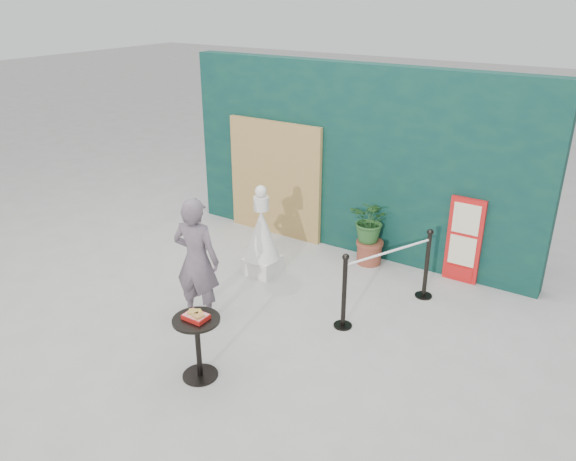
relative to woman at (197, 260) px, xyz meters
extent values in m
plane|color=#ADAAA5|center=(0.65, -0.08, -0.84)|extent=(60.00, 60.00, 0.00)
cube|color=#09292A|center=(0.65, 3.07, 0.66)|extent=(6.00, 0.30, 3.00)
cube|color=tan|center=(-0.75, 2.86, 0.16)|extent=(1.80, 0.08, 2.00)
imported|color=#675863|center=(0.00, 0.00, 0.00)|extent=(0.69, 0.53, 1.68)
cube|color=red|center=(2.55, 2.88, -0.19)|extent=(0.50, 0.06, 1.30)
cube|color=beige|center=(2.55, 2.85, 0.16)|extent=(0.38, 0.02, 0.45)
cube|color=beige|center=(2.55, 2.85, -0.34)|extent=(0.38, 0.02, 0.45)
cube|color=red|center=(2.55, 2.85, -0.69)|extent=(0.38, 0.02, 0.18)
cube|color=white|center=(-0.05, 1.49, -0.71)|extent=(0.47, 0.47, 0.26)
cone|color=white|center=(-0.05, 1.49, -0.20)|extent=(0.55, 0.55, 0.77)
cylinder|color=silver|center=(-0.05, 1.49, 0.29)|extent=(0.22, 0.22, 0.21)
sphere|color=white|center=(-0.05, 1.49, 0.48)|extent=(0.17, 0.17, 0.17)
cylinder|color=black|center=(0.81, -0.93, -0.83)|extent=(0.40, 0.40, 0.02)
cylinder|color=black|center=(0.81, -0.93, -0.48)|extent=(0.06, 0.06, 0.72)
cylinder|color=black|center=(0.81, -0.93, -0.11)|extent=(0.52, 0.52, 0.03)
cube|color=#AC1612|center=(0.81, -0.93, -0.07)|extent=(0.26, 0.19, 0.05)
cube|color=red|center=(0.81, -0.93, -0.04)|extent=(0.24, 0.17, 0.00)
cube|color=gold|center=(0.77, -0.92, -0.02)|extent=(0.15, 0.14, 0.02)
cube|color=#BD8845|center=(0.86, -0.95, -0.02)|extent=(0.13, 0.13, 0.02)
cone|color=yellow|center=(0.83, -0.88, -0.01)|extent=(0.06, 0.06, 0.06)
cylinder|color=brown|center=(1.17, 2.68, -0.68)|extent=(0.38, 0.38, 0.32)
cylinder|color=brown|center=(1.17, 2.68, -0.50)|extent=(0.43, 0.43, 0.05)
imported|color=#255323|center=(1.17, 2.68, -0.12)|extent=(0.63, 0.55, 0.70)
cylinder|color=black|center=(1.68, 0.84, -0.83)|extent=(0.24, 0.24, 0.02)
cylinder|color=black|center=(1.68, 0.84, -0.36)|extent=(0.06, 0.06, 0.96)
sphere|color=black|center=(1.68, 0.84, 0.15)|extent=(0.09, 0.09, 0.09)
cylinder|color=black|center=(2.28, 2.14, -0.83)|extent=(0.24, 0.24, 0.02)
cylinder|color=black|center=(2.28, 2.14, -0.36)|extent=(0.06, 0.06, 0.96)
sphere|color=black|center=(2.28, 2.14, 0.15)|extent=(0.09, 0.09, 0.09)
cylinder|color=white|center=(1.98, 1.49, 0.04)|extent=(0.63, 1.31, 0.03)
camera|label=1|loc=(4.44, -4.71, 3.17)|focal=35.00mm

